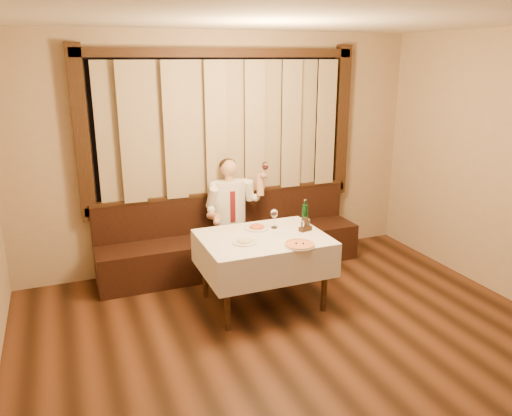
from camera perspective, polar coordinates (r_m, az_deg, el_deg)
name	(u,v)px	position (r m, az deg, el deg)	size (l,w,h in m)	color
room	(297,181)	(4.23, 4.67, 3.09)	(5.01, 6.01, 2.81)	black
banquette	(231,244)	(6.13, -2.86, -4.10)	(3.20, 0.61, 0.94)	black
dining_table	(263,246)	(5.11, 0.83, -4.35)	(1.27, 0.97, 0.76)	black
pizza	(299,245)	(4.84, 4.99, -4.18)	(0.31, 0.31, 0.03)	white
pasta_red	(257,226)	(5.28, 0.09, -2.02)	(0.26, 0.26, 0.09)	white
pasta_cream	(244,239)	(4.89, -1.32, -3.62)	(0.25, 0.25, 0.08)	white
green_bottle	(305,216)	(5.33, 5.60, -0.87)	(0.07, 0.07, 0.31)	#0F4A1B
table_wine_glass	(274,214)	(5.28, 2.09, -0.73)	(0.08, 0.08, 0.21)	white
cruet_caddy	(305,226)	(5.24, 5.66, -2.08)	(0.15, 0.10, 0.14)	black
seated_man	(232,207)	(5.89, -2.77, 0.06)	(0.74, 0.55, 1.37)	black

